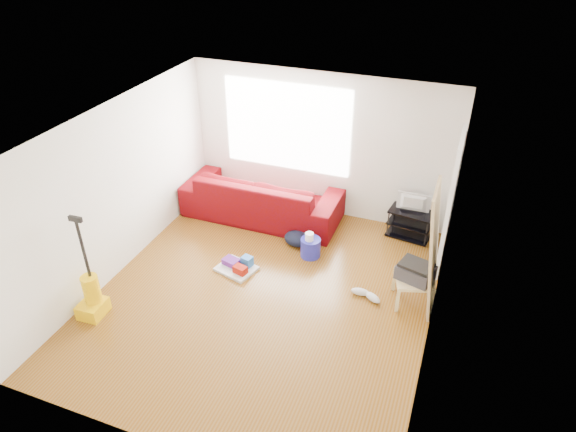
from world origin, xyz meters
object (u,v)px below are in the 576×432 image
at_px(cleaning_tray, 238,266).
at_px(backpack, 297,245).
at_px(side_table, 414,282).
at_px(bucket, 310,256).
at_px(vacuum, 92,297).
at_px(sofa, 263,216).
at_px(tv_stand, 410,223).

height_order(cleaning_tray, backpack, cleaning_tray).
distance_m(cleaning_tray, backpack, 1.12).
height_order(side_table, backpack, side_table).
xyz_separation_m(bucket, vacuum, (-2.30, -2.25, 0.28)).
bearing_deg(cleaning_tray, vacuum, -132.24).
xyz_separation_m(sofa, cleaning_tray, (0.25, -1.54, 0.06)).
relative_size(tv_stand, backpack, 1.76).
bearing_deg(side_table, sofa, 154.61).
bearing_deg(backpack, cleaning_tray, -117.20).
distance_m(side_table, backpack, 2.10).
height_order(tv_stand, vacuum, vacuum).
distance_m(sofa, side_table, 3.12).
height_order(side_table, bucket, side_table).
distance_m(side_table, cleaning_tray, 2.58).
height_order(tv_stand, cleaning_tray, tv_stand).
xyz_separation_m(sofa, backpack, (0.86, -0.61, 0.00)).
bearing_deg(side_table, bucket, 162.71).
relative_size(sofa, vacuum, 1.80).
bearing_deg(side_table, backpack, 159.68).
relative_size(backpack, vacuum, 0.28).
xyz_separation_m(tv_stand, cleaning_tray, (-2.26, -1.81, -0.19)).
relative_size(tv_stand, side_table, 1.22).
height_order(sofa, side_table, side_table).
xyz_separation_m(side_table, backpack, (-1.94, 0.72, -0.34)).
xyz_separation_m(sofa, bucket, (1.16, -0.82, 0.00)).
xyz_separation_m(side_table, bucket, (-1.65, 0.51, -0.34)).
distance_m(bucket, vacuum, 3.24).
bearing_deg(cleaning_tray, sofa, 99.07).
height_order(bucket, vacuum, vacuum).
bearing_deg(tv_stand, sofa, -165.63).
height_order(backpack, vacuum, vacuum).
bearing_deg(bucket, side_table, -17.29).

